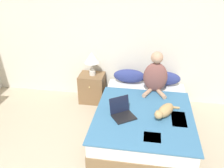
% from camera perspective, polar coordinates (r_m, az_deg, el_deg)
% --- Properties ---
extents(wall_back, '(5.91, 0.05, 2.55)m').
position_cam_1_polar(wall_back, '(4.44, -0.00, 11.85)').
color(wall_back, beige).
rests_on(wall_back, ground_plane).
extents(bed, '(1.46, 1.97, 0.42)m').
position_cam_1_polar(bed, '(3.88, 7.58, -8.34)').
color(bed, brown).
rests_on(bed, ground_plane).
extents(pillow_near, '(0.60, 0.21, 0.26)m').
position_cam_1_polar(pillow_near, '(4.46, 4.19, 1.95)').
color(pillow_near, navy).
rests_on(pillow_near, bed).
extents(pillow_far, '(0.60, 0.21, 0.26)m').
position_cam_1_polar(pillow_far, '(4.46, 12.38, 1.36)').
color(pillow_far, navy).
rests_on(pillow_far, bed).
extents(person_sitting, '(0.41, 0.40, 0.73)m').
position_cam_1_polar(person_sitting, '(4.13, 10.42, 2.08)').
color(person_sitting, brown).
rests_on(person_sitting, bed).
extents(cat_tabby, '(0.40, 0.46, 0.19)m').
position_cam_1_polar(cat_tabby, '(3.57, 12.56, -6.33)').
color(cat_tabby, tan).
rests_on(cat_tabby, bed).
extents(laptop_open, '(0.43, 0.43, 0.26)m').
position_cam_1_polar(laptop_open, '(3.51, 2.48, -6.89)').
color(laptop_open, black).
rests_on(laptop_open, bed).
extents(nightstand, '(0.47, 0.42, 0.56)m').
position_cam_1_polar(nightstand, '(4.62, -4.79, -0.92)').
color(nightstand, brown).
rests_on(nightstand, ground_plane).
extents(table_lamp, '(0.28, 0.28, 0.45)m').
position_cam_1_polar(table_lamp, '(4.37, -4.87, 6.08)').
color(table_lamp, beige).
rests_on(table_lamp, nightstand).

